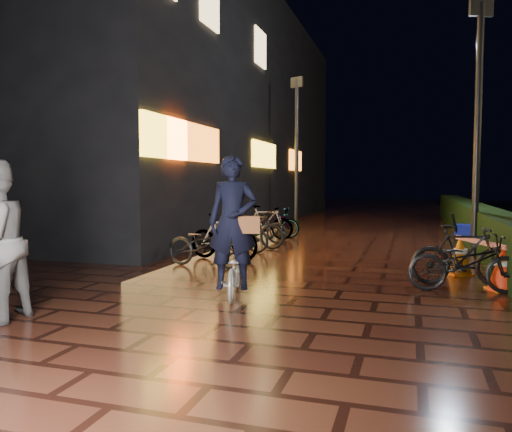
% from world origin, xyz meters
% --- Properties ---
extents(ground, '(80.00, 80.00, 0.00)m').
position_xyz_m(ground, '(0.00, 0.00, 0.00)').
color(ground, '#381911').
rests_on(ground, ground).
extents(hedge, '(0.70, 20.00, 1.00)m').
position_xyz_m(hedge, '(3.30, 8.00, 0.50)').
color(hedge, black).
rests_on(hedge, ground).
extents(storefront_block, '(12.09, 22.00, 9.00)m').
position_xyz_m(storefront_block, '(-9.50, 11.50, 4.50)').
color(storefront_block, black).
rests_on(storefront_block, ground).
extents(lamp_post_hedge, '(0.51, 0.30, 5.57)m').
position_xyz_m(lamp_post_hedge, '(2.91, 3.79, 3.06)').
color(lamp_post_hedge, black).
rests_on(lamp_post_hedge, ground).
extents(lamp_post_sf, '(0.49, 0.27, 5.24)m').
position_xyz_m(lamp_post_sf, '(-2.27, 8.96, 2.89)').
color(lamp_post_sf, black).
rests_on(lamp_post_sf, ground).
extents(cyclist, '(0.85, 1.51, 2.05)m').
position_xyz_m(cyclist, '(-0.88, -1.40, 0.76)').
color(cyclist, silver).
rests_on(cyclist, ground).
extents(traffic_barrier, '(1.02, 1.71, 0.71)m').
position_xyz_m(traffic_barrier, '(2.66, 0.82, 0.35)').
color(traffic_barrier, red).
rests_on(traffic_barrier, ground).
extents(cart_assembly, '(0.59, 0.51, 0.93)m').
position_xyz_m(cart_assembly, '(2.74, 4.56, 0.48)').
color(cart_assembly, black).
rests_on(cart_assembly, ground).
extents(parked_bikes_storefront, '(1.92, 6.12, 0.98)m').
position_xyz_m(parked_bikes_storefront, '(-2.33, 3.65, 0.46)').
color(parked_bikes_storefront, black).
rests_on(parked_bikes_storefront, ground).
extents(parked_bikes_hedge, '(1.73, 1.20, 0.98)m').
position_xyz_m(parked_bikes_hedge, '(2.36, 0.13, 0.46)').
color(parked_bikes_hedge, black).
rests_on(parked_bikes_hedge, ground).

